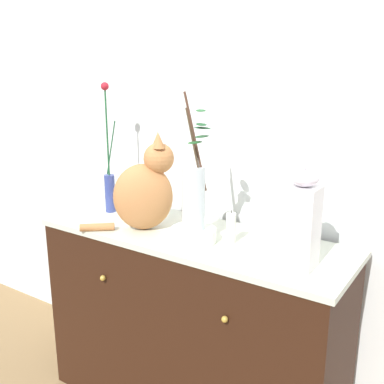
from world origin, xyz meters
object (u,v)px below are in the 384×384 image
at_px(bowl_porcelain, 193,235).
at_px(jar_lidded_porcelain, 302,221).
at_px(vase_slim_green, 109,180).
at_px(candle_pillar, 231,228).
at_px(cat_sitting, 145,190).
at_px(sideboard, 192,324).
at_px(vase_glass_clear, 194,195).

xyz_separation_m(bowl_porcelain, jar_lidded_porcelain, (0.44, 0.00, 0.14)).
bearing_deg(vase_slim_green, bowl_porcelain, -11.22).
bearing_deg(candle_pillar, cat_sitting, -171.43).
distance_m(vase_slim_green, bowl_porcelain, 0.57).
height_order(sideboard, bowl_porcelain, bowl_porcelain).
bearing_deg(vase_glass_clear, sideboard, 127.54).
relative_size(vase_glass_clear, candle_pillar, 3.95).
relative_size(sideboard, vase_slim_green, 2.21).
xyz_separation_m(cat_sitting, vase_slim_green, (-0.29, 0.09, -0.02)).
height_order(cat_sitting, candle_pillar, cat_sitting).
bearing_deg(jar_lidded_porcelain, candle_pillar, 167.34).
bearing_deg(sideboard, candle_pillar, 0.17).
bearing_deg(candle_pillar, bowl_porcelain, -150.83).
distance_m(cat_sitting, vase_glass_clear, 0.26).
relative_size(sideboard, bowl_porcelain, 7.39).
xyz_separation_m(jar_lidded_porcelain, candle_pillar, (-0.31, 0.07, -0.11)).
bearing_deg(bowl_porcelain, vase_slim_green, 168.78).
height_order(sideboard, vase_glass_clear, vase_glass_clear).
distance_m(vase_slim_green, jar_lidded_porcelain, 0.99).
bearing_deg(bowl_porcelain, candle_pillar, 29.17).
distance_m(bowl_porcelain, vase_glass_clear, 0.17).
distance_m(vase_slim_green, candle_pillar, 0.68).
bearing_deg(vase_glass_clear, candle_pillar, 30.22).
bearing_deg(jar_lidded_porcelain, vase_glass_clear, -179.37).
distance_m(sideboard, candle_pillar, 0.52).
bearing_deg(cat_sitting, vase_glass_clear, -3.71).
bearing_deg(vase_glass_clear, bowl_porcelain, 143.41).
distance_m(bowl_porcelain, candle_pillar, 0.15).
xyz_separation_m(sideboard, bowl_porcelain, (0.05, -0.07, 0.45)).
height_order(vase_glass_clear, candle_pillar, vase_glass_clear).
distance_m(cat_sitting, candle_pillar, 0.40).
xyz_separation_m(sideboard, cat_sitting, (-0.20, -0.06, 0.59)).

